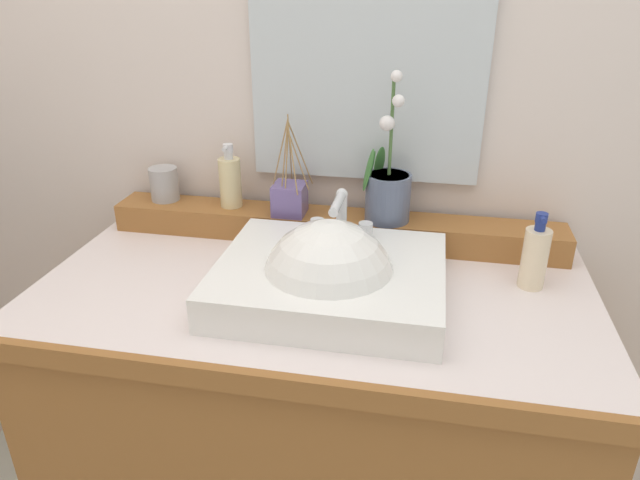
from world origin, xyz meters
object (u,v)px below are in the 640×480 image
object	(u,v)px
potted_plant	(387,190)
tumbler_cup	(164,184)
soap_dispenser	(230,181)
sink_basin	(329,282)
reed_diffuser	(290,198)
lotion_bottle	(535,257)

from	to	relation	value
potted_plant	tumbler_cup	size ratio (longest dim) A/B	4.08
potted_plant	soap_dispenser	world-z (taller)	potted_plant
sink_basin	tumbler_cup	distance (m)	0.59
reed_diffuser	lotion_bottle	size ratio (longest dim) A/B	1.46
sink_basin	reed_diffuser	size ratio (longest dim) A/B	1.86
sink_basin	lotion_bottle	bearing A→B (deg)	17.58
potted_plant	soap_dispenser	distance (m)	0.40
reed_diffuser	tumbler_cup	bearing A→B (deg)	174.71
potted_plant	reed_diffuser	size ratio (longest dim) A/B	1.43
sink_basin	lotion_bottle	distance (m)	0.44
sink_basin	reed_diffuser	distance (m)	0.32
sink_basin	soap_dispenser	size ratio (longest dim) A/B	2.84
potted_plant	lotion_bottle	xyz separation A→B (m)	(0.33, -0.15, -0.07)
lotion_bottle	soap_dispenser	bearing A→B (deg)	167.48
sink_basin	potted_plant	xyz separation A→B (m)	(0.09, 0.28, 0.11)
potted_plant	sink_basin	bearing A→B (deg)	-107.99
soap_dispenser	tumbler_cup	distance (m)	0.19
tumbler_cup	lotion_bottle	world-z (taller)	lotion_bottle
soap_dispenser	reed_diffuser	bearing A→B (deg)	-8.09
soap_dispenser	reed_diffuser	xyz separation A→B (m)	(0.16, -0.02, -0.03)
sink_basin	reed_diffuser	world-z (taller)	reed_diffuser
sink_basin	lotion_bottle	world-z (taller)	sink_basin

